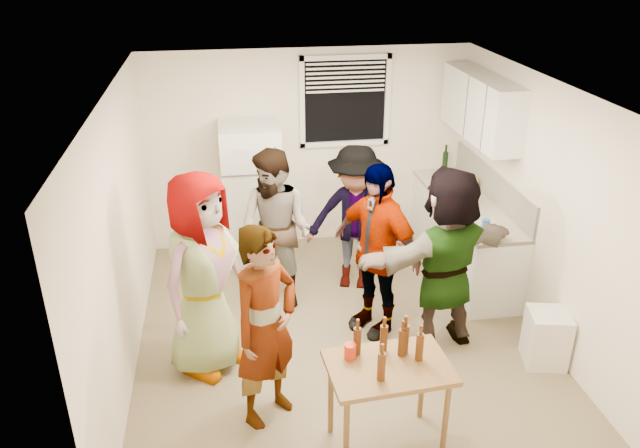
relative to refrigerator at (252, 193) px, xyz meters
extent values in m
cube|color=white|center=(0.00, 0.00, 0.00)|extent=(0.70, 0.70, 1.70)
cube|color=white|center=(2.45, -0.73, -0.42)|extent=(0.60, 2.20, 0.86)
cube|color=beige|center=(2.45, -0.73, 0.03)|extent=(0.64, 2.22, 0.04)
cube|color=beige|center=(2.74, -0.73, 0.23)|extent=(0.03, 2.20, 0.36)
cube|color=white|center=(2.58, -0.53, 1.10)|extent=(0.34, 1.60, 0.70)
cylinder|color=white|center=(2.43, -0.88, 0.05)|extent=(0.11, 0.11, 0.24)
cylinder|color=black|center=(2.50, 0.21, 0.05)|extent=(0.07, 0.07, 0.27)
cylinder|color=#47230C|center=(2.35, -1.15, 0.05)|extent=(0.06, 0.06, 0.24)
cylinder|color=blue|center=(2.35, -1.50, 0.05)|extent=(0.08, 0.08, 0.11)
cube|color=#F3DA5B|center=(2.67, -0.39, 0.13)|extent=(0.02, 0.20, 0.16)
cube|color=white|center=(2.58, -2.59, -0.60)|extent=(0.44, 0.44, 0.54)
cylinder|color=#47230C|center=(0.98, -3.26, -0.07)|extent=(0.07, 0.07, 0.25)
cylinder|color=red|center=(0.55, -3.26, -0.07)|extent=(0.09, 0.09, 0.12)
imported|color=#969696|center=(-0.55, -2.13, -0.85)|extent=(2.08, 1.97, 0.61)
imported|color=#141933|center=(-0.06, -2.89, -0.85)|extent=(1.62, 1.75, 0.42)
imported|color=brown|center=(0.19, -1.14, -0.85)|extent=(1.75, 1.91, 0.66)
imported|color=#45464B|center=(1.09, -0.90, -0.85)|extent=(1.55, 1.93, 0.62)
imported|color=black|center=(1.11, -1.78, -0.85)|extent=(2.08, 1.90, 0.44)
imported|color=#C75E43|center=(1.70, -2.14, -0.85)|extent=(2.19, 2.28, 0.55)
camera|label=1|loc=(-0.28, -7.04, 2.87)|focal=35.00mm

